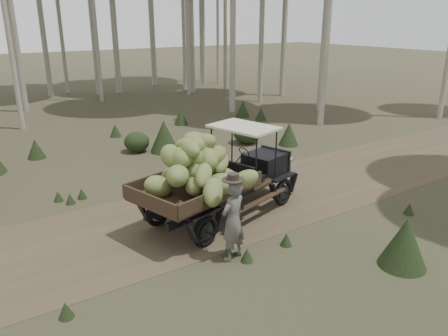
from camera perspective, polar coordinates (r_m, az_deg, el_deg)
The scene contains 5 objects.
ground at distance 11.09m, azimuth -6.25°, elevation -6.86°, with size 120.00×120.00×0.00m, color #473D2B.
dirt_track at distance 11.09m, azimuth -6.25°, elevation -6.84°, with size 70.00×4.00×0.01m, color brown.
banana_truck at distance 10.31m, azimuth -1.96°, elevation -0.20°, with size 5.04×3.08×2.45m.
farmer at distance 9.02m, azimuth 1.17°, elevation -6.76°, with size 0.73×0.59×1.91m.
undergrowth at distance 11.00m, azimuth -11.33°, elevation -4.41°, with size 21.69×21.39×1.39m.
Camera 1 is at (-4.45, -8.94, 4.84)m, focal length 35.00 mm.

